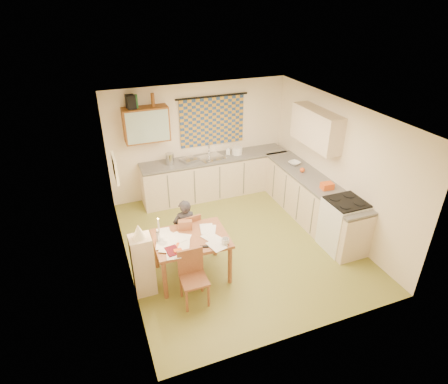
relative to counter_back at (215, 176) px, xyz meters
name	(u,v)px	position (x,y,z in m)	size (l,w,h in m)	color
floor	(238,243)	(-0.26, -1.95, -0.46)	(4.00, 4.50, 0.02)	olive
ceiling	(241,112)	(-0.26, -1.95, 2.06)	(4.00, 4.50, 0.02)	white
wall_back	(199,140)	(-0.26, 0.31, 0.80)	(4.00, 0.02, 2.50)	#F8E5C5
wall_front	(311,263)	(-0.26, -4.21, 0.80)	(4.00, 0.02, 2.50)	#F8E5C5
wall_left	(120,205)	(-2.27, -1.95, 0.80)	(0.02, 4.50, 2.50)	#F8E5C5
wall_right	(337,166)	(1.75, -1.95, 0.80)	(0.02, 4.50, 2.50)	#F8E5C5
window_blind	(212,121)	(0.04, 0.27, 1.20)	(1.45, 0.03, 1.05)	navy
curtain_rod	(212,96)	(0.04, 0.25, 1.75)	(0.04, 0.04, 1.60)	black
wall_cabinet	(146,124)	(-1.41, 0.13, 1.35)	(0.90, 0.34, 0.70)	brown
wall_cabinet_glass	(148,127)	(-1.41, -0.04, 1.35)	(0.84, 0.02, 0.64)	#99B2A5
upper_cabinet_right	(316,128)	(1.57, -1.40, 1.40)	(0.34, 1.30, 0.70)	beige
framed_print	(115,168)	(-2.23, -1.55, 1.25)	(0.04, 0.50, 0.40)	#F9EFCE
print_canvas	(117,168)	(-2.20, -1.55, 1.25)	(0.01, 0.42, 0.32)	#B9B8A0
counter_back	(215,176)	(0.00, 0.00, 0.00)	(3.30, 0.62, 0.92)	beige
counter_right	(311,200)	(1.44, -1.70, 0.00)	(0.62, 2.95, 0.92)	beige
stove	(343,225)	(1.44, -2.73, 0.03)	(0.63, 0.63, 0.98)	white
sink	(211,159)	(-0.08, 0.00, 0.43)	(0.55, 0.45, 0.10)	silver
tap	(209,149)	(-0.07, 0.18, 0.61)	(0.03, 0.03, 0.28)	silver
dish_rack	(189,160)	(-0.58, 0.00, 0.50)	(0.35, 0.30, 0.06)	silver
kettle	(170,159)	(-1.01, 0.00, 0.59)	(0.18, 0.18, 0.24)	silver
mixing_bowl	(237,151)	(0.53, 0.00, 0.55)	(0.24, 0.24, 0.16)	white
soap_bottle	(228,150)	(0.33, 0.05, 0.57)	(0.12, 0.12, 0.20)	white
bowl	(294,163)	(1.44, -0.96, 0.50)	(0.29, 0.29, 0.06)	white
orange_bag	(327,186)	(1.44, -2.14, 0.53)	(0.22, 0.16, 0.12)	#E6571B
fruit_orange	(302,170)	(1.39, -1.35, 0.52)	(0.10, 0.10, 0.10)	#E6571B
speaker	(131,102)	(-1.66, 0.13, 1.83)	(0.16, 0.20, 0.26)	black
bottle_green	(136,101)	(-1.56, 0.13, 1.83)	(0.07, 0.07, 0.26)	#195926
bottle_brown	(153,100)	(-1.23, 0.13, 1.83)	(0.07, 0.07, 0.26)	brown
dining_table	(192,256)	(-1.30, -2.49, -0.07)	(1.19, 0.92, 0.75)	brown
chair_far	(188,241)	(-1.21, -1.92, -0.19)	(0.44, 0.44, 0.86)	brown
chair_near	(194,287)	(-1.44, -3.06, -0.19)	(0.39, 0.39, 0.86)	brown
person	(185,229)	(-1.25, -1.97, 0.11)	(0.41, 0.27, 1.13)	black
shelf_stand	(143,265)	(-2.10, -2.59, 0.06)	(0.32, 0.30, 1.02)	beige
lampshade	(139,231)	(-2.10, -2.59, 0.68)	(0.20, 0.20, 0.22)	#F9EFCE
letter_rack	(185,225)	(-1.32, -2.23, 0.38)	(0.22, 0.10, 0.16)	brown
mug	(225,241)	(-0.85, -2.84, 0.35)	(0.15, 0.15, 0.10)	white
magazine	(166,253)	(-1.75, -2.75, 0.31)	(0.21, 0.27, 0.02)	maroon
book	(166,247)	(-1.73, -2.60, 0.31)	(0.28, 0.31, 0.02)	#E6571B
orange_box	(178,251)	(-1.58, -2.78, 0.32)	(0.12, 0.08, 0.04)	#E6571B
eyeglasses	(204,247)	(-1.18, -2.80, 0.31)	(0.13, 0.04, 0.02)	black
candle_holder	(158,237)	(-1.80, -2.43, 0.39)	(0.06, 0.06, 0.18)	silver
candle	(158,225)	(-1.77, -2.40, 0.59)	(0.02, 0.02, 0.22)	white
candle_flame	(158,219)	(-1.77, -2.41, 0.71)	(0.02, 0.02, 0.02)	#FFCC66
papers	(188,240)	(-1.36, -2.54, 0.31)	(1.08, 0.95, 0.02)	white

